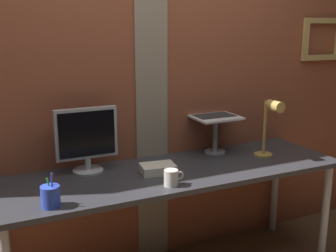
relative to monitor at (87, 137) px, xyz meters
The scene contains 9 objects.
brick_wall_back 0.59m from the monitor, 23.36° to the left, with size 3.69×0.16×2.62m.
desk 0.59m from the monitor, 22.10° to the right, with size 2.10×0.63×0.73m.
monitor is the anchor object (origin of this frame).
laptop_stand 0.88m from the monitor, ahead, with size 0.28×0.22×0.24m.
laptop 0.89m from the monitor, ahead, with size 0.31×0.32×0.25m.
desk_lamp 1.16m from the monitor, 12.36° to the right, with size 0.12×0.20×0.39m.
pen_cup 0.52m from the monitor, 124.63° to the right, with size 0.09×0.09×0.18m.
coffee_mug 0.57m from the monitor, 49.29° to the right, with size 0.12×0.08×0.09m.
paper_clutter_stack 0.46m from the monitor, 27.94° to the right, with size 0.20×0.14×0.05m, color silver.
Camera 1 is at (-0.96, -2.10, 1.57)m, focal length 44.14 mm.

